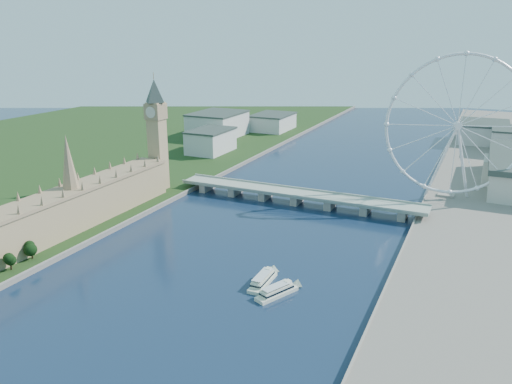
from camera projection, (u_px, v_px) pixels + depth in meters
The scene contains 7 objects.
parliament_range at pixel (74, 207), 367.82m from camera, with size 24.00×200.00×70.00m.
big_ben at pixel (156, 121), 446.87m from camera, with size 20.02×20.02×110.00m.
westminster_bridge at pixel (297, 196), 432.90m from camera, with size 220.00×22.00×9.50m.
london_eye at pixel (458, 126), 414.38m from camera, with size 113.60×39.12×124.30m.
city_skyline at pixel (396, 135), 639.38m from camera, with size 505.00×280.00×32.00m.
tour_boat_near at pixel (263, 284), 293.31m from camera, with size 7.93×30.95×6.85m, color beige, non-canonical shape.
tour_boat_far at pixel (277, 295), 280.70m from camera, with size 7.72×30.17×6.67m, color beige, non-canonical shape.
Camera 1 is at (139.77, -89.02, 140.14)m, focal length 35.00 mm.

